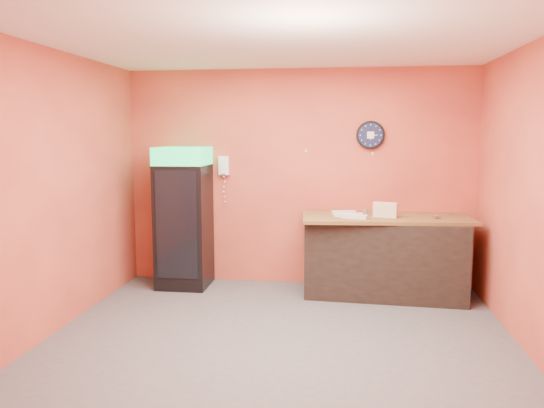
# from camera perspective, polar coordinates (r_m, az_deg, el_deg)

# --- Properties ---
(floor) EXTENTS (4.50, 4.50, 0.00)m
(floor) POSITION_cam_1_polar(r_m,az_deg,el_deg) (5.30, 0.87, -14.28)
(floor) COLOR #47474C
(floor) RESTS_ON ground
(back_wall) EXTENTS (4.50, 0.02, 2.80)m
(back_wall) POSITION_cam_1_polar(r_m,az_deg,el_deg) (6.93, 2.82, 2.83)
(back_wall) COLOR #D65B3C
(back_wall) RESTS_ON floor
(left_wall) EXTENTS (0.02, 4.00, 2.80)m
(left_wall) POSITION_cam_1_polar(r_m,az_deg,el_deg) (5.67, -22.33, 1.22)
(left_wall) COLOR #D65B3C
(left_wall) RESTS_ON floor
(right_wall) EXTENTS (0.02, 4.00, 2.80)m
(right_wall) POSITION_cam_1_polar(r_m,az_deg,el_deg) (5.19, 26.38, 0.47)
(right_wall) COLOR #D65B3C
(right_wall) RESTS_ON floor
(ceiling) EXTENTS (4.50, 4.00, 0.02)m
(ceiling) POSITION_cam_1_polar(r_m,az_deg,el_deg) (4.99, 0.93, 17.14)
(ceiling) COLOR white
(ceiling) RESTS_ON back_wall
(beverage_cooler) EXTENTS (0.63, 0.65, 1.80)m
(beverage_cooler) POSITION_cam_1_polar(r_m,az_deg,el_deg) (6.88, -9.54, -1.65)
(beverage_cooler) COLOR black
(beverage_cooler) RESTS_ON floor
(prep_counter) EXTENTS (1.93, 0.94, 0.94)m
(prep_counter) POSITION_cam_1_polar(r_m,az_deg,el_deg) (6.66, 12.05, -5.63)
(prep_counter) COLOR black
(prep_counter) RESTS_ON floor
(wall_clock) EXTENTS (0.36, 0.06, 0.36)m
(wall_clock) POSITION_cam_1_polar(r_m,az_deg,el_deg) (6.86, 10.55, 7.30)
(wall_clock) COLOR black
(wall_clock) RESTS_ON back_wall
(wall_phone) EXTENTS (0.13, 0.11, 0.25)m
(wall_phone) POSITION_cam_1_polar(r_m,az_deg,el_deg) (7.01, -5.20, 4.13)
(wall_phone) COLOR white
(wall_phone) RESTS_ON back_wall
(butcher_paper) EXTENTS (2.08, 1.03, 0.04)m
(butcher_paper) POSITION_cam_1_polar(r_m,az_deg,el_deg) (6.57, 12.17, -1.46)
(butcher_paper) COLOR brown
(butcher_paper) RESTS_ON prep_counter
(sub_roll_stack) EXTENTS (0.30, 0.18, 0.18)m
(sub_roll_stack) POSITION_cam_1_polar(r_m,az_deg,el_deg) (6.46, 12.10, -0.62)
(sub_roll_stack) COLOR beige
(sub_roll_stack) RESTS_ON butcher_paper
(wrapped_sandwich_left) EXTENTS (0.32, 0.18, 0.04)m
(wrapped_sandwich_left) POSITION_cam_1_polar(r_m,az_deg,el_deg) (6.44, 8.14, -1.17)
(wrapped_sandwich_left) COLOR silver
(wrapped_sandwich_left) RESTS_ON butcher_paper
(wrapped_sandwich_mid) EXTENTS (0.32, 0.20, 0.04)m
(wrapped_sandwich_mid) POSITION_cam_1_polar(r_m,az_deg,el_deg) (6.33, 8.88, -1.33)
(wrapped_sandwich_mid) COLOR silver
(wrapped_sandwich_mid) RESTS_ON butcher_paper
(wrapped_sandwich_right) EXTENTS (0.31, 0.17, 0.04)m
(wrapped_sandwich_right) POSITION_cam_1_polar(r_m,az_deg,el_deg) (6.62, 7.72, -0.92)
(wrapped_sandwich_right) COLOR silver
(wrapped_sandwich_right) RESTS_ON butcher_paper
(kitchen_tool) EXTENTS (0.07, 0.07, 0.07)m
(kitchen_tool) POSITION_cam_1_polar(r_m,az_deg,el_deg) (6.64, 10.01, -0.83)
(kitchen_tool) COLOR silver
(kitchen_tool) RESTS_ON butcher_paper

